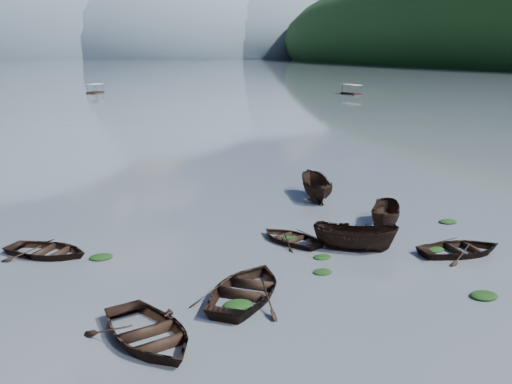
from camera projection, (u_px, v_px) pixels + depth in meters
name	position (u px, v px, depth m)	size (l,w,h in m)	color
ground_plane	(368.00, 314.00, 21.55)	(2400.00, 2400.00, 0.00)	#4A535D
haze_mtn_c	(138.00, 58.00, 886.67)	(520.00, 520.00, 260.00)	#475666
haze_mtn_d	(247.00, 57.00, 948.59)	(520.00, 520.00, 220.00)	#475666
rowboat_0	(149.00, 341.00, 19.56)	(3.52, 4.93, 1.02)	black
rowboat_1	(247.00, 297.00, 23.09)	(3.66, 5.13, 1.06)	black
rowboat_2	(354.00, 250.00, 28.57)	(1.60, 4.25, 1.64)	black
rowboat_3	(291.00, 241.00, 29.84)	(2.71, 3.80, 0.79)	black
rowboat_4	(461.00, 254.00, 28.01)	(3.07, 4.30, 0.89)	black
rowboat_5	(385.00, 227.00, 32.26)	(1.57, 4.17, 1.61)	black
rowboat_6	(47.00, 255.00, 27.79)	(3.06, 4.28, 0.89)	black
rowboat_8	(316.00, 199.00, 38.49)	(1.74, 4.62, 1.78)	black
weed_clump_0	(238.00, 306.00, 22.22)	(1.17, 0.96, 0.26)	black
weed_clump_1	(323.00, 273.00, 25.60)	(0.90, 0.72, 0.20)	black
weed_clump_2	(484.00, 297.00, 23.07)	(1.17, 0.94, 0.25)	black
weed_clump_3	(291.00, 239.00, 30.13)	(0.94, 0.80, 0.21)	black
weed_clump_4	(434.00, 250.00, 28.51)	(1.02, 0.81, 0.21)	black
weed_clump_5	(101.00, 258.00, 27.40)	(1.11, 0.90, 0.24)	black
weed_clump_6	(322.00, 258.00, 27.46)	(0.89, 0.74, 0.19)	black
weed_clump_7	(448.00, 223.00, 33.10)	(1.07, 0.86, 0.23)	black
pontoon_centre	(95.00, 93.00, 135.91)	(2.22, 5.34, 2.05)	black
pontoon_right	(351.00, 94.00, 131.84)	(2.31, 5.54, 2.13)	black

